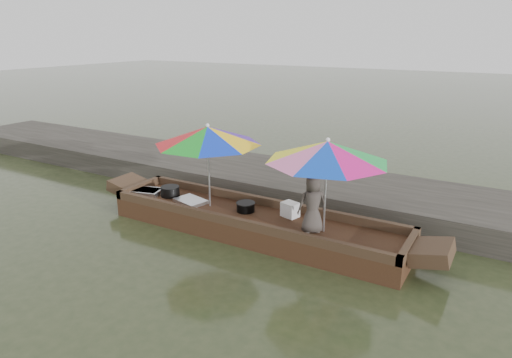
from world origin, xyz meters
The scene contains 11 objects.
water centered at (0.00, 0.00, 0.00)m, with size 80.00×80.00×0.00m, color #2B351C.
dock centered at (0.00, 2.20, 0.25)m, with size 22.00×2.20×0.50m, color #2D2B26.
boat_hull centered at (0.00, 0.00, 0.17)m, with size 5.46×1.20×0.35m, color black.
cooking_pot centered at (-1.94, 0.05, 0.45)m, with size 0.37×0.37×0.19m, color black.
tray_crayfish centered at (-2.43, -0.10, 0.39)m, with size 0.59×0.41×0.09m, color silver.
tray_scallop centered at (-1.36, -0.04, 0.38)m, with size 0.59×0.41×0.06m, color silver.
charcoal_grill centered at (-0.22, 0.11, 0.43)m, with size 0.32×0.32×0.15m, color black.
supply_bag centered at (0.58, 0.29, 0.48)m, with size 0.28×0.22×0.26m, color silver.
vendor centered at (1.17, -0.12, 0.83)m, with size 0.47×0.31×0.96m, color #413A35.
umbrella_bow centered at (-0.93, 0.00, 1.12)m, with size 1.92×1.92×1.55m, color yellow, non-canonical shape.
umbrella_stern centered at (1.33, 0.00, 1.12)m, with size 1.95×1.95×1.55m, color green, non-canonical shape.
Camera 1 is at (3.80, -6.42, 3.42)m, focal length 32.00 mm.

